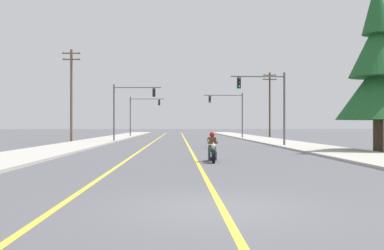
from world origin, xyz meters
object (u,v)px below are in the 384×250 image
motorcycle_with_rider (212,150)px  conifer_tree_right_verge_near (377,72)px  traffic_signal_mid_right (231,108)px  utility_pole_right_near (382,84)px  traffic_signal_near_left (128,104)px  traffic_signal_mid_left (140,110)px  utility_pole_left_near (71,93)px  utility_pole_right_far (270,102)px  traffic_signal_near_right (269,98)px

motorcycle_with_rider → conifer_tree_right_verge_near: conifer_tree_right_verge_near is taller
traffic_signal_mid_right → utility_pole_right_near: bearing=-78.0°
traffic_signal_near_left → utility_pole_right_near: bearing=-43.8°
traffic_signal_near_left → traffic_signal_mid_left: (-0.37, 20.01, 0.01)m
traffic_signal_mid_left → conifer_tree_right_verge_near: size_ratio=0.54×
conifer_tree_right_verge_near → utility_pole_right_near: bearing=30.0°
utility_pole_left_near → utility_pole_right_far: utility_pole_left_near is taller
traffic_signal_mid_right → traffic_signal_mid_left: (-13.01, 8.41, -0.00)m
traffic_signal_mid_left → utility_pole_left_near: 20.99m
traffic_signal_mid_right → traffic_signal_mid_left: bearing=147.1°
utility_pole_left_near → traffic_signal_near_right: bearing=-29.2°
utility_pole_left_near → utility_pole_right_far: bearing=36.2°
conifer_tree_right_verge_near → traffic_signal_near_left: bearing=135.1°
utility_pole_right_far → traffic_signal_mid_right: bearing=-134.8°
traffic_signal_mid_right → utility_pole_right_far: utility_pole_right_far is taller
traffic_signal_mid_left → utility_pole_left_near: size_ratio=0.63×
traffic_signal_mid_right → utility_pole_left_near: size_ratio=0.63×
traffic_signal_near_left → traffic_signal_mid_left: 20.02m
traffic_signal_mid_left → utility_pole_right_near: utility_pole_right_near is taller
conifer_tree_right_verge_near → traffic_signal_near_right: bearing=125.9°
motorcycle_with_rider → traffic_signal_mid_left: 46.24m
traffic_signal_mid_right → utility_pole_left_near: (-18.61, -11.78, 1.14)m
traffic_signal_near_right → utility_pole_left_near: size_ratio=0.63×
utility_pole_left_near → traffic_signal_mid_left: bearing=74.5°
traffic_signal_near_right → traffic_signal_mid_right: (-0.35, 22.40, 0.05)m
traffic_signal_mid_left → utility_pole_right_near: 42.82m
utility_pole_right_near → motorcycle_with_rider: bearing=-148.5°
traffic_signal_near_left → traffic_signal_mid_right: 17.15m
utility_pole_left_near → traffic_signal_near_left: bearing=1.7°
motorcycle_with_rider → traffic_signal_near_right: size_ratio=0.35×
motorcycle_with_rider → traffic_signal_mid_right: size_ratio=0.35×
utility_pole_right_near → utility_pole_left_near: 30.77m
traffic_signal_near_right → utility_pole_right_far: utility_pole_right_far is taller
utility_pole_left_near → motorcycle_with_rider: bearing=-62.8°
motorcycle_with_rider → utility_pole_right_near: 14.54m
traffic_signal_mid_left → utility_pole_left_near: bearing=-105.5°
motorcycle_with_rider → traffic_signal_near_left: bearing=105.5°
traffic_signal_mid_left → conifer_tree_right_verge_near: bearing=-63.8°
traffic_signal_mid_left → utility_pole_left_near: utility_pole_left_near is taller
traffic_signal_near_left → conifer_tree_right_verge_near: 26.17m
utility_pole_left_near → utility_pole_right_far: size_ratio=1.01×
utility_pole_right_near → conifer_tree_right_verge_near: bearing=-150.0°
traffic_signal_near_left → utility_pole_right_far: bearing=43.5°
conifer_tree_right_verge_near → utility_pole_left_near: bearing=143.3°
traffic_signal_near_left → utility_pole_right_far: utility_pole_right_far is taller
motorcycle_with_rider → utility_pole_right_near: utility_pole_right_near is taller
traffic_signal_near_right → conifer_tree_right_verge_near: (5.53, -7.65, 1.22)m
traffic_signal_mid_left → traffic_signal_mid_right: bearing=-32.9°
traffic_signal_mid_left → conifer_tree_right_verge_near: conifer_tree_right_verge_near is taller
traffic_signal_near_right → traffic_signal_mid_right: size_ratio=1.00×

